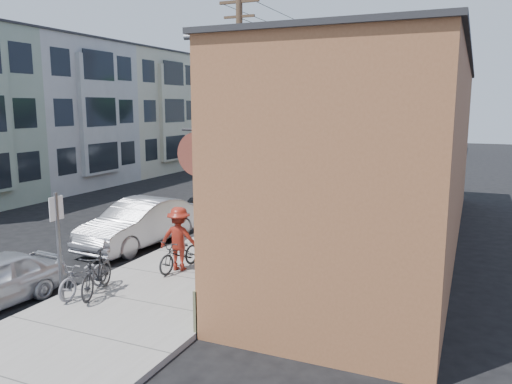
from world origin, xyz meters
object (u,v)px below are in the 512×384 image
at_px(tree_bare, 272,154).
at_px(bus, 297,151).
at_px(parking_meter_far, 268,186).
at_px(cyclist, 179,239).
at_px(patio_chair_b, 232,270).
at_px(tree_leafy_far, 352,99).
at_px(parked_bike_a, 97,273).
at_px(patron_grey, 213,258).
at_px(tree_leafy_mid, 310,104).
at_px(patron_green, 225,265).
at_px(car_2, 226,195).
at_px(parking_meter_near, 175,222).
at_px(patio_chair_a, 228,280).
at_px(parked_bike_b, 84,276).
at_px(sign_post, 58,236).
at_px(car_1, 140,223).
at_px(car_3, 272,177).
at_px(car_4, 303,167).
at_px(utility_pole_near, 238,98).

xyz_separation_m(tree_bare, bus, (-4.64, 17.39, -1.46)).
distance_m(parking_meter_far, cyclist, 11.17).
distance_m(patio_chair_b, cyclist, 2.21).
bearing_deg(tree_leafy_far, parked_bike_a, -89.73).
relative_size(patron_grey, cyclist, 0.81).
height_order(tree_leafy_mid, patron_green, tree_leafy_mid).
height_order(patron_grey, car_2, patron_grey).
xyz_separation_m(parking_meter_near, tree_leafy_mid, (0.55, 13.89, 4.17)).
bearing_deg(patio_chair_a, patron_green, 139.95).
distance_m(tree_bare, parked_bike_b, 13.01).
relative_size(sign_post, patron_green, 1.76).
height_order(patron_green, parked_bike_a, patron_green).
xyz_separation_m(parking_meter_far, tree_bare, (0.55, -0.93, 1.76)).
height_order(tree_leafy_mid, car_1, tree_leafy_mid).
relative_size(cyclist, parked_bike_a, 1.01).
relative_size(parking_meter_far, patio_chair_b, 1.41).
bearing_deg(tree_leafy_far, patron_grey, -84.51).
distance_m(tree_bare, patron_green, 11.90).
distance_m(parking_meter_far, car_3, 4.32).
bearing_deg(parking_meter_near, patron_green, -42.34).
relative_size(tree_leafy_far, patio_chair_b, 8.68).
distance_m(patio_chair_b, patron_green, 0.71).
xyz_separation_m(patio_chair_b, car_2, (-5.12, 9.65, 0.16)).
distance_m(car_4, bus, 7.04).
bearing_deg(patio_chair_b, cyclist, 142.63).
xyz_separation_m(utility_pole_near, car_3, (-1.59, 7.88, -4.58)).
bearing_deg(car_3, patio_chair_a, -65.89).
bearing_deg(patio_chair_b, parking_meter_near, 120.67).
bearing_deg(parked_bike_b, parked_bike_a, 15.23).
bearing_deg(utility_pole_near, patio_chair_a, -66.14).
height_order(parking_meter_far, tree_leafy_mid, tree_leafy_mid).
distance_m(tree_bare, cyclist, 10.31).
distance_m(parking_meter_near, patron_green, 5.10).
distance_m(parking_meter_far, parked_bike_a, 13.68).
bearing_deg(sign_post, parked_bike_b, 65.00).
height_order(parking_meter_far, patio_chair_b, parking_meter_far).
bearing_deg(tree_leafy_mid, patron_green, -79.46).
height_order(car_4, bus, bus).
height_order(sign_post, utility_pole_near, utility_pole_near).
bearing_deg(sign_post, patron_grey, 37.91).
distance_m(patio_chair_b, parked_bike_b, 3.94).
bearing_deg(car_3, patron_green, -66.25).
relative_size(parking_meter_far, patron_grey, 0.78).
bearing_deg(car_1, utility_pole_near, 77.28).
relative_size(tree_leafy_far, car_3, 1.28).
bearing_deg(car_2, car_1, -90.09).
height_order(patio_chair_a, parked_bike_b, parked_bike_b).
distance_m(sign_post, car_3, 18.47).
relative_size(patio_chair_a, parked_bike_b, 0.48).
height_order(tree_bare, bus, tree_bare).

